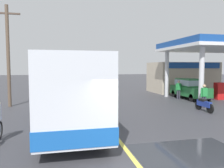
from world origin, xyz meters
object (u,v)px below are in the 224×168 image
(motorcycle_parked_forecourt, at_px, (204,105))
(pedestrian_near_pump, at_px, (179,89))
(car_at_pump, at_px, (189,88))
(pedestrian_by_shop, at_px, (204,95))
(minibus_opposing_lane, at_px, (91,77))
(coach_bus_main, at_px, (70,89))

(motorcycle_parked_forecourt, height_order, pedestrian_near_pump, pedestrian_near_pump)
(car_at_pump, xyz_separation_m, motorcycle_parked_forecourt, (-2.30, -5.33, -0.57))
(car_at_pump, xyz_separation_m, pedestrian_near_pump, (-1.08, 0.00, -0.08))
(motorcycle_parked_forecourt, distance_m, pedestrian_by_shop, 1.34)
(motorcycle_parked_forecourt, bearing_deg, minibus_opposing_lane, 104.98)
(coach_bus_main, bearing_deg, pedestrian_near_pump, 31.17)
(car_at_pump, distance_m, pedestrian_by_shop, 4.59)
(car_at_pump, bearing_deg, minibus_opposing_lane, 118.90)
(car_at_pump, bearing_deg, pedestrian_near_pump, 180.00)
(car_at_pump, height_order, motorcycle_parked_forecourt, car_at_pump)
(minibus_opposing_lane, bearing_deg, coach_bus_main, -100.76)
(coach_bus_main, height_order, minibus_opposing_lane, coach_bus_main)
(coach_bus_main, distance_m, pedestrian_near_pump, 11.44)
(car_at_pump, bearing_deg, pedestrian_by_shop, -110.09)
(pedestrian_near_pump, bearing_deg, pedestrian_by_shop, -96.62)
(minibus_opposing_lane, bearing_deg, pedestrian_near_pump, -64.83)
(coach_bus_main, relative_size, motorcycle_parked_forecourt, 6.13)
(coach_bus_main, distance_m, pedestrian_by_shop, 9.44)
(minibus_opposing_lane, distance_m, pedestrian_near_pump, 14.48)
(car_at_pump, relative_size, motorcycle_parked_forecourt, 2.33)
(minibus_opposing_lane, height_order, motorcycle_parked_forecourt, minibus_opposing_lane)
(minibus_opposing_lane, height_order, pedestrian_near_pump, minibus_opposing_lane)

